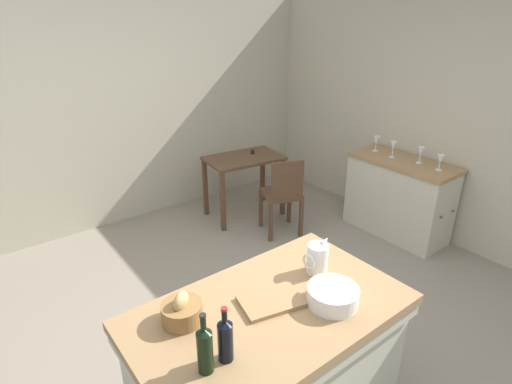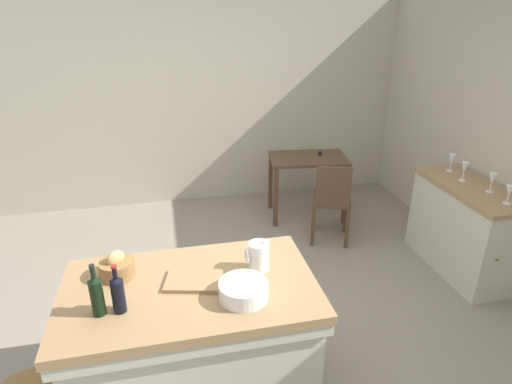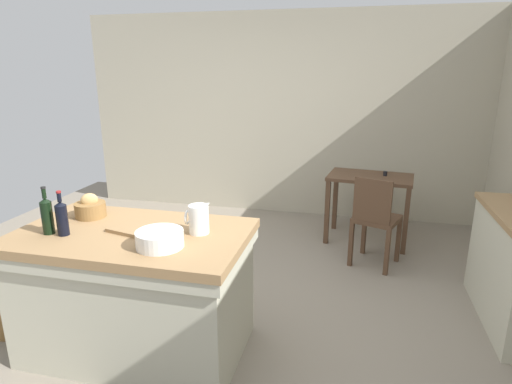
% 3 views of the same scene
% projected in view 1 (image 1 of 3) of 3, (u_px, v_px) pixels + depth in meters
% --- Properties ---
extents(ground_plane, '(6.76, 6.76, 0.00)m').
position_uv_depth(ground_plane, '(258.00, 332.00, 3.26)').
color(ground_plane, gray).
extents(wall_back, '(5.32, 0.12, 2.60)m').
position_uv_depth(wall_back, '(118.00, 113.00, 4.61)').
color(wall_back, '#B2AA93').
rests_on(wall_back, ground).
extents(wall_right, '(0.12, 5.20, 2.60)m').
position_uv_depth(wall_right, '(456.00, 123.00, 4.19)').
color(wall_right, '#B2AA93').
rests_on(wall_right, ground).
extents(island_table, '(1.52, 0.90, 0.88)m').
position_uv_depth(island_table, '(269.00, 363.00, 2.37)').
color(island_table, '#99754C').
rests_on(island_table, ground).
extents(side_cabinet, '(0.52, 1.17, 0.88)m').
position_uv_depth(side_cabinet, '(398.00, 197.00, 4.58)').
color(side_cabinet, '#99754C').
rests_on(side_cabinet, ground).
extents(writing_desk, '(0.96, 0.67, 0.82)m').
position_uv_depth(writing_desk, '(244.00, 167.00, 4.91)').
color(writing_desk, '#513826').
rests_on(writing_desk, ground).
extents(wooden_chair, '(0.52, 0.52, 0.92)m').
position_uv_depth(wooden_chair, '(283.00, 193.00, 4.51)').
color(wooden_chair, '#513826').
rests_on(wooden_chair, ground).
extents(pitcher, '(0.17, 0.13, 0.23)m').
position_uv_depth(pitcher, '(317.00, 258.00, 2.47)').
color(pitcher, white).
rests_on(pitcher, island_table).
extents(wash_bowl, '(0.28, 0.28, 0.10)m').
position_uv_depth(wash_bowl, '(333.00, 296.00, 2.22)').
color(wash_bowl, white).
rests_on(wash_bowl, island_table).
extents(bread_basket, '(0.21, 0.21, 0.18)m').
position_uv_depth(bread_basket, '(182.00, 311.00, 2.08)').
color(bread_basket, olive).
rests_on(bread_basket, island_table).
extents(cutting_board, '(0.38, 0.30, 0.02)m').
position_uv_depth(cutting_board, '(271.00, 301.00, 2.24)').
color(cutting_board, '#99754C').
rests_on(cutting_board, island_table).
extents(wine_bottle_dark, '(0.07, 0.07, 0.29)m').
position_uv_depth(wine_bottle_dark, '(225.00, 339.00, 1.83)').
color(wine_bottle_dark, black).
rests_on(wine_bottle_dark, island_table).
extents(wine_bottle_amber, '(0.07, 0.07, 0.31)m').
position_uv_depth(wine_bottle_amber, '(205.00, 349.00, 1.77)').
color(wine_bottle_amber, black).
rests_on(wine_bottle_amber, island_table).
extents(wine_glass_far_left, '(0.07, 0.07, 0.16)m').
position_uv_depth(wine_glass_far_left, '(440.00, 160.00, 4.09)').
color(wine_glass_far_left, white).
rests_on(wine_glass_far_left, side_cabinet).
extents(wine_glass_left, '(0.07, 0.07, 0.18)m').
position_uv_depth(wine_glass_left, '(421.00, 152.00, 4.27)').
color(wine_glass_left, white).
rests_on(wine_glass_left, side_cabinet).
extents(wine_glass_middle, '(0.07, 0.07, 0.18)m').
position_uv_depth(wine_glass_middle, '(393.00, 146.00, 4.45)').
color(wine_glass_middle, white).
rests_on(wine_glass_middle, side_cabinet).
extents(wine_glass_right, '(0.07, 0.07, 0.18)m').
position_uv_depth(wine_glass_right, '(376.00, 141.00, 4.66)').
color(wine_glass_right, white).
rests_on(wine_glass_right, side_cabinet).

